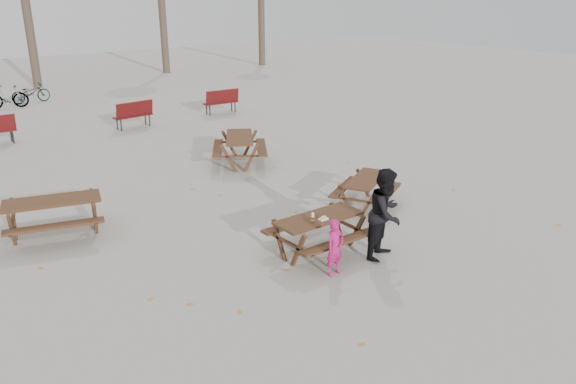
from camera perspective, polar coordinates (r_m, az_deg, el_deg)
ground at (r=11.32m, az=3.08°, el=-6.14°), size 80.00×80.00×0.00m
main_picnic_table at (r=11.07m, az=3.14°, el=-3.41°), size 1.80×1.45×0.78m
food_tray at (r=10.85m, az=3.60°, el=-2.76°), size 0.18×0.11×0.03m
bread_roll at (r=10.83m, az=3.60°, el=-2.55°), size 0.14×0.06×0.05m
soda_bottle at (r=10.78m, az=2.52°, el=-2.57°), size 0.07×0.07×0.17m
child at (r=10.29m, az=4.81°, el=-5.63°), size 0.42×0.31×1.09m
adult at (r=10.96m, az=9.92°, el=-2.17°), size 1.06×0.95×1.80m
picnic_table_east at (r=13.64m, az=7.88°, el=-0.03°), size 2.09×1.96×0.71m
picnic_table_north at (r=12.84m, az=-22.64°, el=-2.46°), size 2.27×2.01×0.83m
picnic_table_far at (r=16.94m, az=-4.92°, el=4.28°), size 2.38×2.50×0.84m
park_bench_row at (r=21.75m, az=-20.71°, el=6.82°), size 12.96×1.02×1.03m
fallen_leaves at (r=13.41m, az=-2.18°, el=-1.83°), size 11.00×11.00×0.01m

